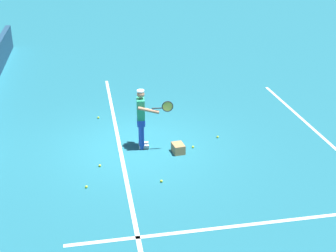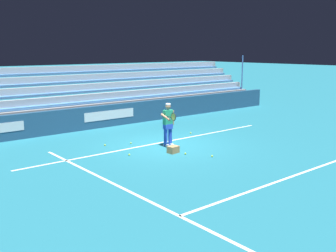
{
  "view_description": "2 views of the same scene",
  "coord_description": "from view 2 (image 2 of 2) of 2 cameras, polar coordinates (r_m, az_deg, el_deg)",
  "views": [
    {
      "loc": [
        11.89,
        -1.31,
        6.03
      ],
      "look_at": [
        0.44,
        0.81,
        0.78
      ],
      "focal_mm": 50.0,
      "sensor_mm": 36.0,
      "label": 1
    },
    {
      "loc": [
        9.75,
        11.93,
        3.82
      ],
      "look_at": [
        0.85,
        1.11,
        1.07
      ],
      "focal_mm": 42.0,
      "sensor_mm": 36.0,
      "label": 2
    }
  ],
  "objects": [
    {
      "name": "ball_box_cardboard",
      "position": [
        14.7,
        0.76,
        -3.43
      ],
      "size": [
        0.43,
        0.35,
        0.26
      ],
      "primitive_type": "cube",
      "rotation": [
        0.0,
        0.0,
        0.12
      ],
      "color": "#A87F51",
      "rests_on": "ground"
    },
    {
      "name": "tennis_player",
      "position": [
        15.55,
        0.02,
        0.27
      ],
      "size": [
        0.62,
        0.98,
        1.71
      ],
      "color": "blue",
      "rests_on": "ground"
    },
    {
      "name": "tennis_ball_far_right",
      "position": [
        18.04,
        3.31,
        -1.02
      ],
      "size": [
        0.07,
        0.07,
        0.07
      ],
      "primitive_type": "sphere",
      "color": "#CCE533",
      "rests_on": "ground"
    },
    {
      "name": "tennis_ball_by_box",
      "position": [
        15.96,
        -9.14,
        -2.75
      ],
      "size": [
        0.07,
        0.07,
        0.07
      ],
      "primitive_type": "sphere",
      "color": "#CCE533",
      "rests_on": "ground"
    },
    {
      "name": "tennis_ball_stray_back",
      "position": [
        14.51,
        2.54,
        -4.03
      ],
      "size": [
        0.07,
        0.07,
        0.07
      ],
      "primitive_type": "sphere",
      "color": "#CCE533",
      "rests_on": "ground"
    },
    {
      "name": "bleacher_stand",
      "position": [
        21.61,
        -12.23,
        2.73
      ],
      "size": [
        23.09,
        3.2,
        3.4
      ],
      "color": "#9EA3A8",
      "rests_on": "ground"
    },
    {
      "name": "court_service_line_white",
      "position": [
        12.29,
        16.4,
        -7.45
      ],
      "size": [
        8.22,
        0.1,
        0.01
      ],
      "primitive_type": "cube",
      "color": "white",
      "rests_on": "ground"
    },
    {
      "name": "court_sideline_white",
      "position": [
        10.46,
        -3.82,
        -10.32
      ],
      "size": [
        0.1,
        12.0,
        0.01
      ],
      "primitive_type": "cube",
      "color": "white",
      "rests_on": "ground"
    },
    {
      "name": "court_baseline_white",
      "position": [
        16.26,
        -1.31,
        -2.47
      ],
      "size": [
        12.0,
        0.1,
        0.01
      ],
      "primitive_type": "cube",
      "color": "white",
      "rests_on": "ground"
    },
    {
      "name": "back_wall_sponsor_board",
      "position": [
        19.71,
        -9.24,
        1.42
      ],
      "size": [
        24.31,
        0.25,
        1.1
      ],
      "color": "navy",
      "rests_on": "ground"
    },
    {
      "name": "tennis_ball_midcourt",
      "position": [
        14.24,
        6.42,
        -4.38
      ],
      "size": [
        0.07,
        0.07,
        0.07
      ],
      "primitive_type": "sphere",
      "color": "#CCE533",
      "rests_on": "ground"
    },
    {
      "name": "ground_plane",
      "position": [
        15.88,
        -0.2,
        -2.81
      ],
      "size": [
        160.0,
        160.0,
        0.0
      ],
      "primitive_type": "plane",
      "color": "#1E6B7F"
    },
    {
      "name": "tennis_ball_far_left",
      "position": [
        14.42,
        -5.65,
        -4.16
      ],
      "size": [
        0.07,
        0.07,
        0.07
      ],
      "primitive_type": "sphere",
      "color": "#CCE533",
      "rests_on": "ground"
    },
    {
      "name": "tennis_ball_near_player",
      "position": [
        16.17,
        -5.41,
        -2.48
      ],
      "size": [
        0.07,
        0.07,
        0.07
      ],
      "primitive_type": "sphere",
      "color": "#CCE533",
      "rests_on": "ground"
    }
  ]
}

